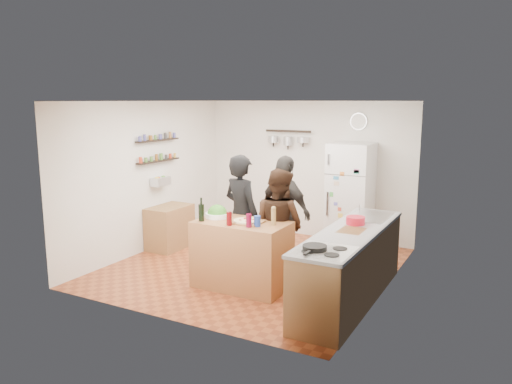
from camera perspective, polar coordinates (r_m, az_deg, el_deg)
The scene contains 26 objects.
room_shell at distance 7.75m, azimuth 1.01°, elevation 1.07°, with size 4.20×4.20×4.20m.
prep_island at distance 6.82m, azimuth -1.62°, elevation -7.14°, with size 1.25×0.72×0.91m, color #9A5F38.
pizza_board at distance 6.63m, azimuth -1.13°, elevation -3.46°, with size 0.42×0.34×0.02m, color brown.
pizza at distance 6.63m, azimuth -1.13°, elevation -3.30°, with size 0.34×0.34×0.02m, color #CEBE88.
salad_bowl at distance 6.94m, azimuth -4.45°, elevation -2.67°, with size 0.33×0.33×0.07m, color white.
wine_bottle at distance 6.74m, azimuth -6.27°, elevation -2.36°, with size 0.08×0.08×0.23m, color black.
wine_glass_near at distance 6.50m, azimuth -3.08°, elevation -3.07°, with size 0.07×0.07×0.18m, color #56070A.
wine_glass_far at distance 6.40m, azimuth -0.83°, elevation -3.28°, with size 0.07×0.07×0.17m, color #5D0722.
pepper_mill at distance 6.51m, azimuth 2.02°, elevation -2.93°, with size 0.06×0.06×0.20m, color olive.
salt_canister at distance 6.43m, azimuth 0.15°, elevation -3.36°, with size 0.09×0.09×0.14m, color navy.
person_left at distance 7.23m, azimuth -1.67°, elevation -2.63°, with size 0.64×0.42×1.76m, color black.
person_center at distance 6.96m, azimuth 2.63°, elevation -3.83°, with size 0.78×0.61×1.60m, color black.
person_back at distance 7.55m, azimuth 3.31°, elevation -2.27°, with size 1.00×0.42×1.71m, color #292624.
counter_run at distance 6.47m, azimuth 10.71°, elevation -8.36°, with size 0.63×2.63×0.90m, color #9E7042.
stove_top at distance 5.47m, azimuth 7.83°, elevation -6.73°, with size 0.60×0.62×0.02m, color white.
skillet at distance 5.46m, azimuth 6.73°, elevation -6.33°, with size 0.27×0.27×0.05m, color black.
sink at distance 7.13m, azimuth 12.92°, elevation -2.78°, with size 0.50×0.80×0.03m, color silver.
cutting_board at distance 6.34m, azimuth 10.86°, elevation -4.41°, with size 0.30×0.40×0.02m, color brown.
red_bowl at distance 6.64m, azimuth 11.30°, elevation -3.21°, with size 0.24×0.24×0.10m, color #B51427.
fridge at distance 8.70m, azimuth 10.72°, elevation -0.41°, with size 0.70×0.68×1.80m, color white.
wall_clock at distance 8.87m, azimuth 11.65°, elevation 7.90°, with size 0.30×0.30×0.03m, color silver.
spice_shelf_lower at distance 8.61m, azimuth -11.08°, elevation 3.51°, with size 0.12×1.00×0.03m, color black.
spice_shelf_upper at distance 8.58m, azimuth -11.17°, elevation 5.83°, with size 0.12×1.00×0.03m, color black.
produce_basket at distance 8.64m, azimuth -10.85°, elevation 1.20°, with size 0.18×0.35×0.14m, color silver.
side_table at distance 8.71m, azimuth -9.82°, elevation -3.98°, with size 0.50×0.80×0.73m, color #A17B43.
pot_rack at distance 9.26m, azimuth 3.69°, elevation 6.96°, with size 0.90×0.04×0.04m, color black.
Camera 1 is at (3.50, -6.41, 2.52)m, focal length 35.00 mm.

